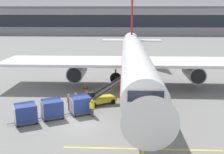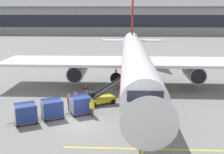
% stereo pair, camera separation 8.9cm
% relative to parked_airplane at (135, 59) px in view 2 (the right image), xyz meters
% --- Properties ---
extents(ground_plane, '(600.00, 600.00, 0.00)m').
position_rel_parked_airplane_xyz_m(ground_plane, '(-5.45, -13.64, -3.85)').
color(ground_plane, slate).
extents(parked_airplane, '(36.16, 45.75, 15.62)m').
position_rel_parked_airplane_xyz_m(parked_airplane, '(0.00, 0.00, 0.00)').
color(parked_airplane, white).
rests_on(parked_airplane, ground).
extents(belt_loader, '(5.15, 3.95, 2.96)m').
position_rel_parked_airplane_xyz_m(belt_loader, '(-3.87, -7.75, -2.99)').
color(belt_loader, gold).
rests_on(belt_loader, ground).
extents(baggage_cart_lead, '(2.78, 2.35, 1.91)m').
position_rel_parked_airplane_xyz_m(baggage_cart_lead, '(-5.82, -10.99, -2.85)').
color(baggage_cart_lead, '#515156').
rests_on(baggage_cart_lead, ground).
extents(baggage_cart_second, '(2.78, 2.35, 1.91)m').
position_rel_parked_airplane_xyz_m(baggage_cart_second, '(-8.37, -12.30, -2.85)').
color(baggage_cart_second, '#515156').
rests_on(baggage_cart_second, ground).
extents(baggage_cart_third, '(2.78, 2.35, 1.91)m').
position_rel_parked_airplane_xyz_m(baggage_cart_third, '(-10.49, -13.65, -2.85)').
color(baggage_cart_third, '#515156').
rests_on(baggage_cart_third, ground).
extents(ground_crew_by_loader, '(0.54, 0.37, 1.74)m').
position_rel_parked_airplane_xyz_m(ground_crew_by_loader, '(-4.55, -11.82, -2.85)').
color(ground_crew_by_loader, '#514C42').
rests_on(ground_crew_by_loader, ground).
extents(ground_crew_by_carts, '(0.28, 0.57, 1.74)m').
position_rel_parked_airplane_xyz_m(ground_crew_by_carts, '(-7.19, -10.01, -2.85)').
color(ground_crew_by_carts, '#514C42').
rests_on(ground_crew_by_carts, ground).
extents(safety_cone_engine_keepout, '(0.67, 0.67, 0.76)m').
position_rel_parked_airplane_xyz_m(safety_cone_engine_keepout, '(-6.08, -4.53, -3.48)').
color(safety_cone_engine_keepout, black).
rests_on(safety_cone_engine_keepout, ground).
extents(safety_cone_wingtip, '(0.60, 0.60, 0.68)m').
position_rel_parked_airplane_xyz_m(safety_cone_wingtip, '(-6.66, -1.53, -3.52)').
color(safety_cone_wingtip, black).
rests_on(safety_cone_wingtip, ground).
extents(safety_cone_nose_mark, '(0.70, 0.70, 0.78)m').
position_rel_parked_airplane_xyz_m(safety_cone_nose_mark, '(-7.29, -5.42, -3.46)').
color(safety_cone_nose_mark, black).
rests_on(safety_cone_nose_mark, ground).
extents(apron_guidance_line_lead_in, '(0.20, 110.00, 0.01)m').
position_rel_parked_airplane_xyz_m(apron_guidance_line_lead_in, '(-0.02, -0.88, -3.84)').
color(apron_guidance_line_lead_in, yellow).
rests_on(apron_guidance_line_lead_in, ground).
extents(apron_guidance_line_stop_bar, '(12.00, 0.20, 0.01)m').
position_rel_parked_airplane_xyz_m(apron_guidance_line_stop_bar, '(0.00, -18.15, -3.84)').
color(apron_guidance_line_stop_bar, yellow).
rests_on(apron_guidance_line_stop_bar, ground).
extents(terminal_building, '(127.69, 16.18, 12.32)m').
position_rel_parked_airplane_xyz_m(terminal_building, '(-8.47, 92.34, 2.26)').
color(terminal_building, '#939399').
rests_on(terminal_building, ground).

